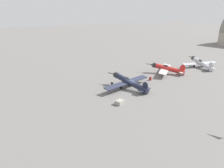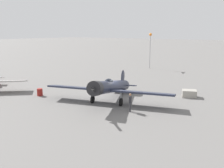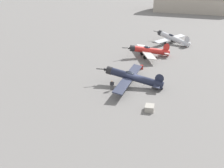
{
  "view_description": "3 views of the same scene",
  "coord_description": "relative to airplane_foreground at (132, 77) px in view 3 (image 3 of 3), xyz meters",
  "views": [
    {
      "loc": [
        -25.29,
        -40.4,
        17.71
      ],
      "look_at": [
        -3.71,
        2.26,
        1.1
      ],
      "focal_mm": 35.04,
      "sensor_mm": 36.0,
      "label": 1
    },
    {
      "loc": [
        -15.86,
        21.98,
        7.42
      ],
      "look_at": [
        0.0,
        0.0,
        1.8
      ],
      "focal_mm": 41.32,
      "sensor_mm": 36.0,
      "label": 2
    },
    {
      "loc": [
        -38.36,
        -22.55,
        19.49
      ],
      "look_at": [
        -3.71,
        2.26,
        1.1
      ],
      "focal_mm": 44.76,
      "sensor_mm": 36.0,
      "label": 3
    }
  ],
  "objects": [
    {
      "name": "ground_plane",
      "position": [
        0.16,
        -0.51,
        -1.57
      ],
      "size": [
        400.0,
        400.0,
        0.0
      ],
      "primitive_type": "plane",
      "color": "slate"
    },
    {
      "name": "airplane_foreground",
      "position": [
        0.0,
        0.0,
        0.0
      ],
      "size": [
        13.44,
        11.32,
        3.07
      ],
      "rotation": [
        0.0,
        0.0,
        1.87
      ],
      "color": "#1E2338",
      "rests_on": "ground_plane"
    },
    {
      "name": "airplane_mid_apron",
      "position": [
        16.0,
        5.68,
        -0.07
      ],
      "size": [
        9.8,
        9.55,
        3.09
      ],
      "rotation": [
        0.0,
        0.0,
        2.32
      ],
      "color": "red",
      "rests_on": "ground_plane"
    },
    {
      "name": "airplane_far_line",
      "position": [
        30.06,
        6.16,
        -0.19
      ],
      "size": [
        11.82,
        11.36,
        2.96
      ],
      "rotation": [
        0.0,
        0.0,
        1.36
      ],
      "color": "#B7BABF",
      "rests_on": "ground_plane"
    },
    {
      "name": "ground_crew_mechanic",
      "position": [
        -3.56,
        1.75,
        -0.52
      ],
      "size": [
        0.46,
        0.58,
        1.73
      ],
      "rotation": [
        0.0,
        0.0,
        3.72
      ],
      "color": "#2D2D33",
      "rests_on": "ground_plane"
    },
    {
      "name": "equipment_crate",
      "position": [
        -6.18,
        -6.79,
        -1.17
      ],
      "size": [
        1.93,
        1.78,
        0.81
      ],
      "rotation": [
        0.0,
        0.0,
        3.55
      ],
      "color": "#9E998E",
      "rests_on": "ground_plane"
    },
    {
      "name": "fuel_drum",
      "position": [
        8.12,
        2.79,
        -1.16
      ],
      "size": [
        0.67,
        0.67,
        0.83
      ],
      "color": "maroon",
      "rests_on": "ground_plane"
    }
  ]
}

